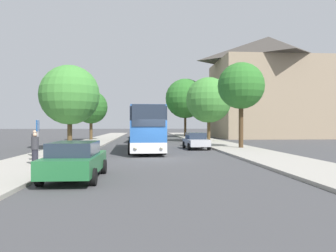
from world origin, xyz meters
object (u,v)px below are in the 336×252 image
bus_middle (147,128)px  tree_right_far (241,86)px  tree_left_far (70,95)px  bus_front (145,128)px  bus_rear (145,126)px  parked_car_left_curb (75,160)px  bus_stop_sign (38,135)px  pedestrian_waiting_near (35,143)px  tree_left_near (91,107)px  tree_right_mid (185,99)px  pedestrian_waiting_far (35,149)px  tree_right_near (209,100)px  parked_car_right_near (196,141)px

bus_middle → tree_right_far: 16.12m
tree_left_far → bus_front: bearing=-13.5°
bus_rear → parked_car_left_curb: bus_rear is taller
bus_stop_sign → pedestrian_waiting_near: 3.60m
bus_middle → bus_stop_sign: 24.30m
bus_middle → tree_left_near: size_ratio=1.80×
tree_right_mid → bus_stop_sign: bearing=-108.7°
bus_front → bus_middle: size_ratio=0.99×
bus_stop_sign → pedestrian_waiting_far: bus_stop_sign is taller
tree_left_near → tree_left_far: 16.11m
parked_car_left_curb → tree_right_mid: size_ratio=0.46×
parked_car_left_curb → tree_right_near: size_ratio=0.58×
bus_middle → tree_right_near: tree_right_near is taller
pedestrian_waiting_near → tree_right_mid: bearing=10.8°
bus_middle → bus_rear: size_ratio=1.07×
parked_car_left_curb → parked_car_right_near: size_ratio=1.15×
bus_front → tree_left_far: (-6.43, 1.55, 2.82)m
tree_right_mid → tree_left_near: bearing=-141.8°
parked_car_left_curb → tree_right_far: bearing=53.7°
pedestrian_waiting_far → tree_right_mid: size_ratio=0.16×
bus_stop_sign → bus_middle: bearing=75.4°
tree_left_far → parked_car_left_curb: bearing=-76.7°
bus_rear → bus_stop_sign: bus_rear is taller
parked_car_right_near → tree_right_mid: tree_right_mid is taller
bus_middle → parked_car_left_curb: 28.66m
parked_car_left_curb → tree_left_far: size_ratio=0.65×
bus_middle → pedestrian_waiting_near: 21.51m
bus_stop_sign → tree_left_near: (-1.41, 26.58, 2.91)m
pedestrian_waiting_far → tree_left_far: bearing=172.1°
bus_front → parked_car_left_curb: 14.21m
parked_car_right_near → tree_left_near: tree_left_near is taller
pedestrian_waiting_far → tree_right_mid: 41.29m
bus_front → bus_stop_sign: (-5.79, -8.93, -0.28)m
pedestrian_waiting_far → tree_right_far: bearing=116.7°
tree_left_near → tree_left_far: size_ratio=0.93×
bus_stop_sign → pedestrian_waiting_far: size_ratio=1.44×
tree_left_near → bus_middle: bearing=-22.1°
tree_right_near → parked_car_left_curb: bearing=-111.6°
bus_front → bus_rear: 29.21m
tree_right_near → tree_right_far: (0.43, -12.15, 0.32)m
parked_car_right_near → tree_right_mid: (2.51, 27.26, 5.89)m
pedestrian_waiting_near → tree_right_far: bearing=-33.4°
tree_right_near → pedestrian_waiting_far: bearing=-120.0°
bus_rear → parked_car_left_curb: bearing=-92.4°
pedestrian_waiting_far → tree_right_near: bearing=137.8°
bus_front → pedestrian_waiting_far: 11.58m
parked_car_right_near → pedestrian_waiting_far: size_ratio=2.50×
bus_stop_sign → tree_right_near: size_ratio=0.29×
pedestrian_waiting_far → parked_car_right_near: bearing=127.1°
bus_rear → pedestrian_waiting_near: bus_rear is taller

